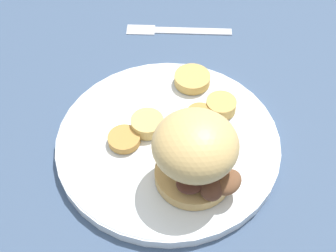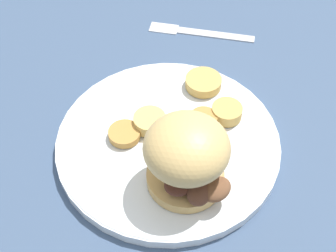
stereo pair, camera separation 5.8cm
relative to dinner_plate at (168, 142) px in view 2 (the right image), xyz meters
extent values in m
plane|color=#3D5170|center=(0.00, 0.00, -0.01)|extent=(4.00, 4.00, 0.00)
cylinder|color=white|center=(0.00, 0.00, 0.00)|extent=(0.29, 0.29, 0.01)
torus|color=white|center=(0.00, 0.00, 0.00)|extent=(0.29, 0.29, 0.01)
cylinder|color=tan|center=(0.03, 0.06, 0.01)|extent=(0.09, 0.09, 0.01)
ellipsoid|color=#563323|center=(0.05, 0.09, 0.03)|extent=(0.04, 0.04, 0.02)
ellipsoid|color=brown|center=(0.03, 0.10, 0.03)|extent=(0.04, 0.03, 0.02)
ellipsoid|color=#4C281E|center=(0.06, 0.07, 0.03)|extent=(0.04, 0.04, 0.01)
ellipsoid|color=#4C281E|center=(0.01, 0.05, 0.03)|extent=(0.04, 0.03, 0.02)
ellipsoid|color=brown|center=(-0.01, 0.06, 0.03)|extent=(0.04, 0.04, 0.02)
ellipsoid|color=brown|center=(0.04, 0.06, 0.03)|extent=(0.06, 0.06, 0.02)
ellipsoid|color=#4C281E|center=(0.04, 0.06, 0.03)|extent=(0.05, 0.06, 0.02)
ellipsoid|color=#DBB26B|center=(0.03, 0.06, 0.07)|extent=(0.10, 0.10, 0.06)
cylinder|color=#BC8942|center=(-0.05, 0.02, 0.01)|extent=(0.04, 0.04, 0.01)
cylinder|color=#DBB766|center=(0.00, -0.03, 0.02)|extent=(0.04, 0.04, 0.02)
cylinder|color=tan|center=(-0.10, -0.03, 0.01)|extent=(0.05, 0.05, 0.01)
cylinder|color=tan|center=(-0.08, 0.03, 0.02)|extent=(0.04, 0.04, 0.02)
cylinder|color=#BC8942|center=(0.03, -0.04, 0.01)|extent=(0.04, 0.04, 0.01)
cube|color=silver|center=(-0.22, -0.09, -0.01)|extent=(0.08, 0.12, 0.00)
cube|color=silver|center=(-0.18, -0.17, -0.01)|extent=(0.04, 0.05, 0.00)
camera|label=1|loc=(0.31, 0.20, 0.48)|focal=50.00mm
camera|label=2|loc=(0.28, 0.25, 0.48)|focal=50.00mm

